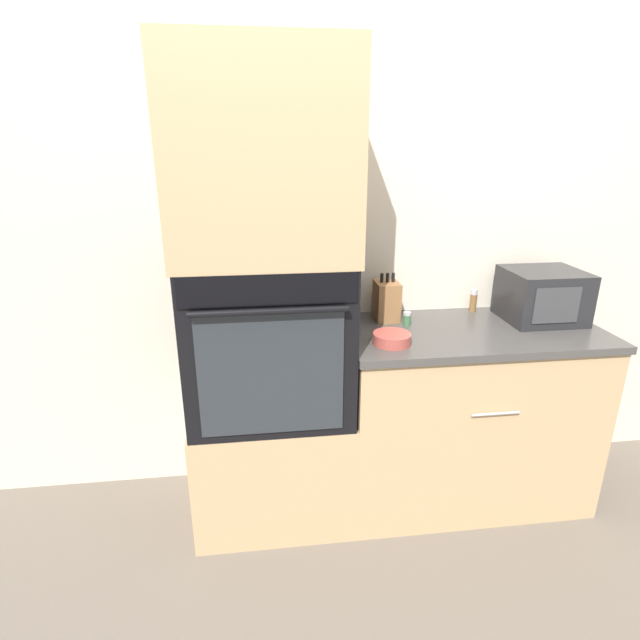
% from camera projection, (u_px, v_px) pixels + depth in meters
% --- Properties ---
extents(ground_plane, '(12.00, 12.00, 0.00)m').
position_uv_depth(ground_plane, '(356.00, 541.00, 2.33)').
color(ground_plane, '#6B6056').
extents(wall_back, '(8.00, 0.05, 2.50)m').
position_uv_depth(wall_back, '(338.00, 250.00, 2.51)').
color(wall_back, beige).
rests_on(wall_back, ground_plane).
extents(oven_cabinet_base, '(0.74, 0.60, 0.58)m').
position_uv_depth(oven_cabinet_base, '(273.00, 457.00, 2.47)').
color(oven_cabinet_base, tan).
rests_on(oven_cabinet_base, ground_plane).
extents(wall_oven, '(0.71, 0.64, 0.72)m').
position_uv_depth(wall_oven, '(269.00, 335.00, 2.25)').
color(wall_oven, black).
rests_on(wall_oven, oven_cabinet_base).
extents(oven_cabinet_upper, '(0.74, 0.60, 0.81)m').
position_uv_depth(oven_cabinet_upper, '(262.00, 158.00, 2.00)').
color(oven_cabinet_upper, tan).
rests_on(oven_cabinet_upper, wall_oven).
extents(counter_unit, '(1.22, 0.63, 0.92)m').
position_uv_depth(counter_unit, '(463.00, 413.00, 2.53)').
color(counter_unit, tan).
rests_on(counter_unit, ground_plane).
extents(microwave, '(0.36, 0.32, 0.25)m').
position_uv_depth(microwave, '(542.00, 295.00, 2.45)').
color(microwave, '#232326').
rests_on(microwave, counter_unit).
extents(knife_block, '(0.11, 0.15, 0.24)m').
position_uv_depth(knife_block, '(386.00, 301.00, 2.47)').
color(knife_block, olive).
rests_on(knife_block, counter_unit).
extents(bowl, '(0.17, 0.17, 0.05)m').
position_uv_depth(bowl, '(392.00, 338.00, 2.19)').
color(bowl, '#B24C42').
rests_on(bowl, counter_unit).
extents(condiment_jar_near, '(0.04, 0.04, 0.12)m').
position_uv_depth(condiment_jar_near, '(473.00, 301.00, 2.60)').
color(condiment_jar_near, brown).
rests_on(condiment_jar_near, counter_unit).
extents(condiment_jar_mid, '(0.04, 0.04, 0.07)m').
position_uv_depth(condiment_jar_mid, '(407.00, 319.00, 2.41)').
color(condiment_jar_mid, '#427047').
rests_on(condiment_jar_mid, counter_unit).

